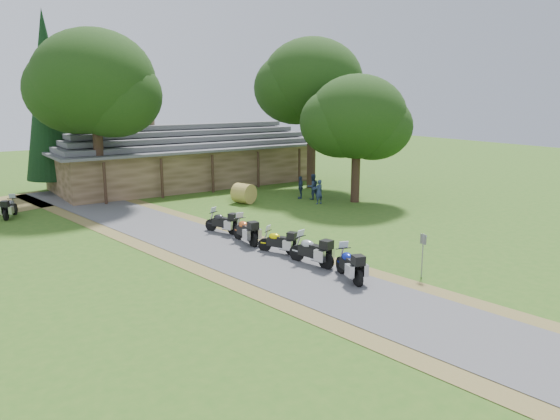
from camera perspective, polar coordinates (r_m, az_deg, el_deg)
ground at (r=21.97m, az=2.81°, el=-7.28°), size 120.00×120.00×0.00m
driveway at (r=24.86m, az=-3.71°, el=-4.96°), size 51.95×51.95×0.00m
lodge at (r=44.78m, az=-9.75°, el=5.79°), size 21.40×9.40×4.90m
motorcycle_row_a at (r=21.88m, az=7.25°, el=-5.50°), size 1.25×2.16×1.41m
motorcycle_row_b at (r=23.53m, az=3.28°, el=-4.11°), size 1.12×2.21×1.44m
motorcycle_row_c at (r=25.18m, az=-0.19°, el=-3.21°), size 1.37×1.92×1.26m
motorcycle_row_d at (r=26.93m, az=-3.65°, el=-2.02°), size 0.81×2.13×1.43m
motorcycle_row_e at (r=28.96m, az=-6.10°, el=-1.16°), size 1.32×2.03×1.32m
motorcycle_carport_b at (r=36.19m, az=-26.39°, el=0.31°), size 1.42×2.00×1.31m
person_a at (r=36.45m, az=4.09°, el=2.12°), size 0.57×0.43×1.92m
person_b at (r=38.04m, az=3.44°, el=2.68°), size 0.62×0.47×2.08m
person_c at (r=38.28m, az=2.16°, el=2.58°), size 0.63×0.65×1.86m
hay_bale at (r=36.73m, az=-3.80°, el=1.74°), size 1.66×1.60×1.34m
sign_post at (r=22.72m, az=14.66°, el=-4.62°), size 0.32×0.05×1.80m
oak_lodge_left at (r=38.54m, az=-18.72°, el=10.29°), size 8.06×8.06×12.92m
oak_lodge_right at (r=42.43m, az=3.35°, el=11.19°), size 7.64×7.64×13.17m
oak_driveway at (r=36.97m, az=8.02°, el=7.92°), size 6.54×6.54×9.27m
cedar_near at (r=43.55m, az=-22.97°, el=10.27°), size 3.96×3.96×13.14m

